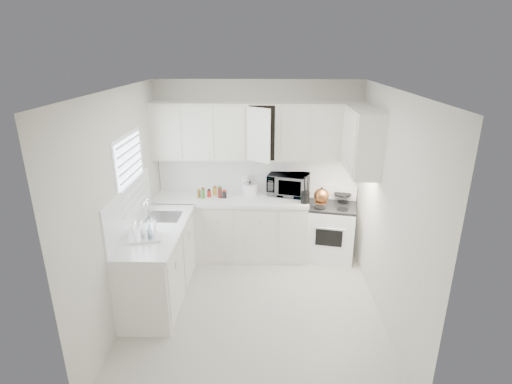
{
  "coord_description": "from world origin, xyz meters",
  "views": [
    {
      "loc": [
        0.15,
        -4.15,
        3.0
      ],
      "look_at": [
        0.0,
        0.7,
        1.25
      ],
      "focal_mm": 27.99,
      "sensor_mm": 36.0,
      "label": 1
    }
  ],
  "objects_px": {
    "rice_cooker": "(250,188)",
    "dish_rack": "(144,231)",
    "stove": "(330,224)",
    "tea_kettle": "(321,195)",
    "utensil_crock": "(306,190)",
    "microwave": "(288,182)"
  },
  "relations": [
    {
      "from": "tea_kettle",
      "to": "microwave",
      "type": "distance_m",
      "value": 0.55
    },
    {
      "from": "stove",
      "to": "utensil_crock",
      "type": "relative_size",
      "value": 2.73
    },
    {
      "from": "utensil_crock",
      "to": "dish_rack",
      "type": "relative_size",
      "value": 1.07
    },
    {
      "from": "tea_kettle",
      "to": "rice_cooker",
      "type": "distance_m",
      "value": 1.06
    },
    {
      "from": "rice_cooker",
      "to": "utensil_crock",
      "type": "height_order",
      "value": "utensil_crock"
    },
    {
      "from": "tea_kettle",
      "to": "dish_rack",
      "type": "relative_size",
      "value": 0.72
    },
    {
      "from": "microwave",
      "to": "rice_cooker",
      "type": "bearing_deg",
      "value": -160.55
    },
    {
      "from": "stove",
      "to": "microwave",
      "type": "bearing_deg",
      "value": 178.08
    },
    {
      "from": "tea_kettle",
      "to": "microwave",
      "type": "xyz_separation_m",
      "value": [
        -0.45,
        0.31,
        0.08
      ]
    },
    {
      "from": "rice_cooker",
      "to": "tea_kettle",
      "type": "bearing_deg",
      "value": -11.29
    },
    {
      "from": "dish_rack",
      "to": "utensil_crock",
      "type": "bearing_deg",
      "value": 20.33
    },
    {
      "from": "stove",
      "to": "tea_kettle",
      "type": "xyz_separation_m",
      "value": [
        -0.18,
        -0.16,
        0.52
      ]
    },
    {
      "from": "microwave",
      "to": "tea_kettle",
      "type": "bearing_deg",
      "value": -18.5
    },
    {
      "from": "stove",
      "to": "dish_rack",
      "type": "bearing_deg",
      "value": -138.27
    },
    {
      "from": "tea_kettle",
      "to": "dish_rack",
      "type": "xyz_separation_m",
      "value": [
        -2.16,
        -1.22,
        -0.01
      ]
    },
    {
      "from": "utensil_crock",
      "to": "microwave",
      "type": "bearing_deg",
      "value": 122.99
    },
    {
      "from": "stove",
      "to": "microwave",
      "type": "relative_size",
      "value": 1.88
    },
    {
      "from": "tea_kettle",
      "to": "dish_rack",
      "type": "height_order",
      "value": "tea_kettle"
    },
    {
      "from": "stove",
      "to": "utensil_crock",
      "type": "height_order",
      "value": "utensil_crock"
    },
    {
      "from": "rice_cooker",
      "to": "dish_rack",
      "type": "bearing_deg",
      "value": -123.86
    },
    {
      "from": "microwave",
      "to": "rice_cooker",
      "type": "distance_m",
      "value": 0.58
    },
    {
      "from": "tea_kettle",
      "to": "rice_cooker",
      "type": "height_order",
      "value": "tea_kettle"
    }
  ]
}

